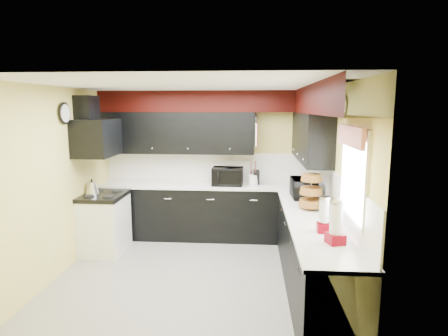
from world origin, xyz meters
name	(u,v)px	position (x,y,z in m)	size (l,w,h in m)	color
ground	(194,275)	(0.00, 0.00, 0.00)	(3.60, 3.60, 0.00)	gray
wall_back	(208,164)	(0.00, 1.80, 1.25)	(3.60, 0.06, 2.50)	#E0C666
wall_right	(335,186)	(1.80, 0.00, 1.25)	(0.06, 3.60, 2.50)	#E0C666
wall_left	(58,182)	(-1.80, 0.00, 1.25)	(0.06, 3.60, 2.50)	#E0C666
ceiling	(191,85)	(0.00, 0.00, 2.50)	(3.60, 3.60, 0.06)	white
cab_back	(207,212)	(0.00, 1.50, 0.45)	(3.60, 0.60, 0.90)	black
cab_right	(312,256)	(1.50, -0.30, 0.45)	(0.60, 3.00, 0.90)	black
counter_back	(206,185)	(0.00, 1.50, 0.92)	(3.62, 0.64, 0.04)	white
counter_right	(313,218)	(1.50, -0.30, 0.92)	(0.64, 3.02, 0.04)	white
splash_back	(208,167)	(0.00, 1.79, 1.19)	(3.60, 0.02, 0.50)	white
splash_right	(333,191)	(1.79, 0.00, 1.19)	(0.02, 3.60, 0.50)	white
upper_back	(178,133)	(-0.50, 1.62, 1.80)	(2.60, 0.35, 0.70)	black
upper_right	(311,137)	(1.62, 0.90, 1.80)	(0.35, 1.80, 0.70)	black
soffit_back	(207,101)	(0.00, 1.62, 2.33)	(3.60, 0.36, 0.35)	black
soffit_right	(327,99)	(1.62, -0.18, 2.33)	(0.36, 3.24, 0.35)	black
stove	(105,225)	(-1.50, 0.75, 0.43)	(0.60, 0.75, 0.86)	white
cooktop	(103,196)	(-1.50, 0.75, 0.89)	(0.62, 0.77, 0.06)	black
hood	(97,138)	(-1.55, 0.75, 1.78)	(0.50, 0.78, 0.55)	black
hood_duct	(87,109)	(-1.68, 0.75, 2.20)	(0.24, 0.40, 0.40)	black
window	(354,176)	(1.79, -0.90, 1.55)	(0.03, 0.86, 0.96)	white
valance	(351,136)	(1.73, -0.90, 1.95)	(0.04, 0.88, 0.20)	red
pan_top	(256,121)	(0.82, 1.55, 2.00)	(0.03, 0.22, 0.40)	black
pan_mid	(256,137)	(0.82, 1.42, 1.75)	(0.03, 0.28, 0.46)	black
pan_low	(255,138)	(0.82, 1.68, 1.72)	(0.03, 0.24, 0.42)	black
cut_board	(256,135)	(0.83, 1.30, 1.80)	(0.03, 0.26, 0.35)	white
baskets	(311,191)	(1.52, 0.05, 1.18)	(0.27, 0.27, 0.50)	brown
clock	(64,113)	(-1.77, 0.25, 2.15)	(0.03, 0.30, 0.30)	black
deco_plate	(343,105)	(1.77, -0.35, 2.25)	(0.03, 0.24, 0.24)	white
toaster_oven	(228,176)	(0.36, 1.46, 1.09)	(0.51, 0.42, 0.29)	black
microwave	(304,188)	(1.52, 0.66, 1.08)	(0.50, 0.34, 0.28)	black
utensil_crock	(253,180)	(0.79, 1.51, 1.03)	(0.16, 0.16, 0.17)	white
knife_block	(256,178)	(0.84, 1.54, 1.06)	(0.11, 0.15, 0.23)	black
kettle	(92,188)	(-1.68, 0.78, 1.01)	(0.20, 0.20, 0.18)	#B6B7BB
dispenser_a	(324,216)	(1.51, -0.87, 1.11)	(0.13, 0.13, 0.34)	maroon
dispenser_b	(336,222)	(1.56, -1.19, 1.15)	(0.15, 0.15, 0.42)	#611404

